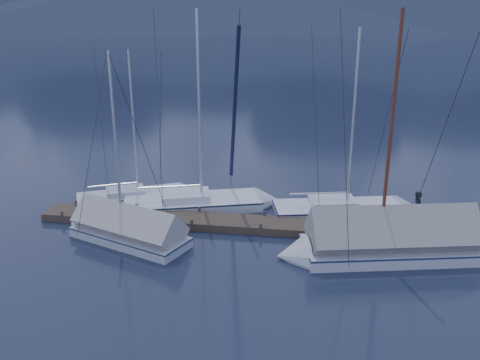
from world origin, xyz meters
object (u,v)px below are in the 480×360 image
sailboat_covered_near (376,244)px  person (418,210)px  sailboat_open_mid (213,203)px  sailboat_open_left (147,196)px  sailboat_open_right (357,210)px  sailboat_covered_far (121,230)px

sailboat_covered_near → person: 3.04m
sailboat_open_mid → person: size_ratio=6.25×
sailboat_open_left → sailboat_covered_near: bearing=-23.5°
sailboat_open_right → sailboat_covered_near: 4.40m
sailboat_open_left → sailboat_open_mid: 3.57m
sailboat_covered_near → person: (1.87, 2.30, 0.64)m
sailboat_open_left → sailboat_covered_near: 11.82m
sailboat_open_right → person: sailboat_open_right is taller
sailboat_open_left → sailboat_open_right: 10.43m
person → sailboat_open_mid: bearing=72.7°
sailboat_open_left → sailboat_covered_near: size_ratio=0.79×
sailboat_open_left → sailboat_open_right: size_ratio=0.87×
sailboat_open_mid → sailboat_covered_near: (7.31, -4.13, 0.33)m
sailboat_covered_far → person: bearing=10.8°
sailboat_open_right → sailboat_covered_far: sailboat_open_right is taller
sailboat_open_left → sailboat_open_mid: sailboat_open_mid is taller
sailboat_open_mid → sailboat_covered_near: size_ratio=0.99×
sailboat_covered_near → sailboat_open_left: bearing=156.5°
sailboat_open_left → person: sailboat_open_left is taller
sailboat_open_mid → sailboat_open_right: sailboat_open_mid is taller
sailboat_open_mid → sailboat_open_left: bearing=170.7°
sailboat_open_mid → sailboat_open_right: (6.89, 0.24, -0.01)m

